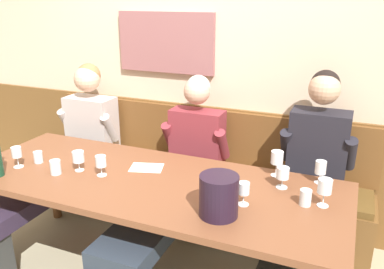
% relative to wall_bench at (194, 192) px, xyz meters
% --- Properties ---
extents(room_wall_back, '(6.80, 0.12, 2.80)m').
position_rel_wall_bench_xyz_m(room_wall_back, '(-0.00, 0.26, 1.12)').
color(room_wall_back, beige).
rests_on(room_wall_back, ground).
extents(wood_wainscot_panel, '(6.80, 0.03, 0.95)m').
position_rel_wall_bench_xyz_m(wood_wainscot_panel, '(0.00, 0.21, 0.19)').
color(wood_wainscot_panel, brown).
rests_on(wood_wainscot_panel, ground).
extents(wall_bench, '(2.68, 0.42, 0.94)m').
position_rel_wall_bench_xyz_m(wall_bench, '(0.00, 0.00, 0.00)').
color(wall_bench, brown).
rests_on(wall_bench, ground).
extents(dining_table, '(2.38, 0.90, 0.73)m').
position_rel_wall_bench_xyz_m(dining_table, '(0.00, -0.74, 0.38)').
color(dining_table, brown).
rests_on(dining_table, ground).
extents(person_center_left_seat, '(0.51, 1.36, 1.27)m').
position_rel_wall_bench_xyz_m(person_center_left_seat, '(-0.95, -0.39, 0.34)').
color(person_center_left_seat, '#333433').
rests_on(person_center_left_seat, ground).
extents(person_left_seat, '(0.51, 1.35, 1.24)m').
position_rel_wall_bench_xyz_m(person_left_seat, '(0.03, -0.43, 0.31)').
color(person_left_seat, '#2C3133').
rests_on(person_left_seat, ground).
extents(person_center_right_seat, '(0.49, 1.35, 1.34)m').
position_rel_wall_bench_xyz_m(person_center_right_seat, '(0.91, -0.38, 0.36)').
color(person_center_right_seat, '#262D40').
rests_on(person_center_right_seat, ground).
extents(ice_bucket, '(0.20, 0.20, 0.22)m').
position_rel_wall_bench_xyz_m(ice_bucket, '(0.53, -0.97, 0.55)').
color(ice_bucket, black).
rests_on(ice_bucket, dining_table).
extents(wine_glass_mid_right, '(0.07, 0.07, 0.13)m').
position_rel_wall_bench_xyz_m(wine_glass_mid_right, '(-0.30, -0.80, 0.54)').
color(wine_glass_mid_right, silver).
rests_on(wine_glass_mid_right, dining_table).
extents(wine_glass_by_bottle, '(0.06, 0.06, 0.14)m').
position_rel_wall_bench_xyz_m(wine_glass_by_bottle, '(0.97, -0.38, 0.54)').
color(wine_glass_by_bottle, silver).
rests_on(wine_glass_by_bottle, dining_table).
extents(wine_glass_left_end, '(0.07, 0.07, 0.16)m').
position_rel_wall_bench_xyz_m(wine_glass_left_end, '(1.02, -0.66, 0.55)').
color(wine_glass_left_end, silver).
rests_on(wine_glass_left_end, dining_table).
extents(wine_glass_near_bucket, '(0.06, 0.06, 0.14)m').
position_rel_wall_bench_xyz_m(wine_glass_near_bucket, '(-0.88, -0.90, 0.54)').
color(wine_glass_near_bucket, silver).
rests_on(wine_glass_near_bucket, dining_table).
extents(wine_glass_center_rear, '(0.07, 0.07, 0.13)m').
position_rel_wall_bench_xyz_m(wine_glass_center_rear, '(0.77, -0.53, 0.53)').
color(wine_glass_center_rear, silver).
rests_on(wine_glass_center_rear, dining_table).
extents(wine_glass_center_front, '(0.07, 0.07, 0.13)m').
position_rel_wall_bench_xyz_m(wine_glass_center_front, '(-0.47, -0.79, 0.54)').
color(wine_glass_center_front, silver).
rests_on(wine_glass_center_front, dining_table).
extents(wine_glass_mid_left, '(0.08, 0.08, 0.16)m').
position_rel_wall_bench_xyz_m(wine_glass_mid_left, '(0.71, -0.38, 0.56)').
color(wine_glass_mid_left, silver).
rests_on(wine_glass_mid_left, dining_table).
extents(wine_glass_right_end, '(0.06, 0.06, 0.13)m').
position_rel_wall_bench_xyz_m(wine_glass_right_end, '(0.62, -0.81, 0.53)').
color(wine_glass_right_end, silver).
rests_on(wine_glass_right_end, dining_table).
extents(water_tumbler_center, '(0.07, 0.07, 0.09)m').
position_rel_wall_bench_xyz_m(water_tumbler_center, '(-0.58, -0.89, 0.49)').
color(water_tumbler_center, silver).
rests_on(water_tumbler_center, dining_table).
extents(water_tumbler_right, '(0.06, 0.06, 0.08)m').
position_rel_wall_bench_xyz_m(water_tumbler_right, '(-0.81, -0.79, 0.48)').
color(water_tumbler_right, silver).
rests_on(water_tumbler_right, dining_table).
extents(water_tumbler_left, '(0.06, 0.06, 0.09)m').
position_rel_wall_bench_xyz_m(water_tumbler_left, '(0.93, -0.69, 0.49)').
color(water_tumbler_left, silver).
rests_on(water_tumbler_left, dining_table).
extents(tasting_sheet_left_guest, '(0.24, 0.20, 0.00)m').
position_rel_wall_bench_xyz_m(tasting_sheet_left_guest, '(-0.10, -0.59, 0.45)').
color(tasting_sheet_left_guest, white).
rests_on(tasting_sheet_left_guest, dining_table).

